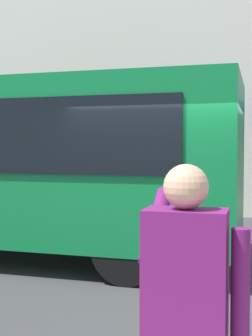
# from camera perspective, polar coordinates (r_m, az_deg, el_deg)

# --- Properties ---
(ground_plane) EXTENTS (60.00, 60.00, 0.00)m
(ground_plane) POSITION_cam_1_polar(r_m,az_deg,el_deg) (7.18, 4.78, -13.09)
(ground_plane) COLOR #38383A
(building_facade_far) EXTENTS (28.00, 1.55, 12.00)m
(building_facade_far) POSITION_cam_1_polar(r_m,az_deg,el_deg) (14.23, 10.71, 19.02)
(building_facade_far) COLOR beige
(building_facade_far) RESTS_ON ground_plane
(pedestrian_photographer) EXTENTS (0.53, 0.52, 1.70)m
(pedestrian_photographer) POSITION_cam_1_polar(r_m,az_deg,el_deg) (2.39, 7.42, -16.77)
(pedestrian_photographer) COLOR #2D2D33
(pedestrian_photographer) RESTS_ON sidewalk_curb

